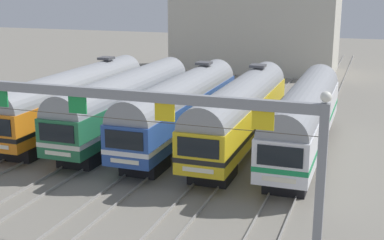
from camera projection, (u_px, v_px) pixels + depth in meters
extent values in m
plane|color=gray|center=(182.00, 142.00, 37.72)|extent=(160.00, 160.00, 0.00)
cube|color=gray|center=(156.00, 89.00, 56.18)|extent=(0.07, 70.00, 0.15)
cube|color=gray|center=(168.00, 90.00, 55.72)|extent=(0.07, 70.00, 0.15)
cube|color=gray|center=(194.00, 92.00, 54.83)|extent=(0.07, 70.00, 0.15)
cube|color=gray|center=(207.00, 93.00, 54.37)|extent=(0.07, 70.00, 0.15)
cube|color=gray|center=(233.00, 95.00, 53.47)|extent=(0.07, 70.00, 0.15)
cube|color=gray|center=(247.00, 96.00, 53.02)|extent=(0.07, 70.00, 0.15)
cube|color=gray|center=(275.00, 97.00, 52.12)|extent=(0.07, 70.00, 0.15)
cube|color=gray|center=(290.00, 98.00, 51.66)|extent=(0.07, 70.00, 0.15)
cube|color=gray|center=(319.00, 100.00, 50.77)|extent=(0.07, 70.00, 0.15)
cube|color=gray|center=(335.00, 102.00, 50.31)|extent=(0.07, 70.00, 0.15)
cube|color=orange|center=(76.00, 103.00, 39.87)|extent=(2.85, 18.00, 2.35)
cube|color=black|center=(76.00, 108.00, 39.96)|extent=(2.88, 18.02, 0.28)
cylinder|color=gray|center=(75.00, 88.00, 39.58)|extent=(2.74, 17.64, 2.74)
cube|color=black|center=(26.00, 149.00, 34.53)|extent=(2.28, 2.60, 1.05)
cube|color=black|center=(115.00, 107.00, 46.06)|extent=(2.28, 2.60, 1.05)
cube|color=#4C4C51|center=(106.00, 58.00, 43.80)|extent=(1.10, 1.10, 0.20)
cube|color=#236B42|center=(127.00, 107.00, 38.52)|extent=(2.85, 18.00, 2.35)
cube|color=silver|center=(127.00, 112.00, 38.61)|extent=(2.88, 18.02, 0.28)
cylinder|color=gray|center=(126.00, 91.00, 38.22)|extent=(2.74, 17.64, 2.74)
cube|color=black|center=(56.00, 133.00, 30.15)|extent=(2.28, 0.06, 1.03)
cube|color=silver|center=(58.00, 154.00, 30.46)|extent=(1.71, 0.05, 0.24)
cube|color=black|center=(83.00, 155.00, 33.18)|extent=(2.28, 2.60, 1.05)
cube|color=black|center=(160.00, 111.00, 44.70)|extent=(2.28, 2.60, 1.05)
cube|color=#284C9E|center=(182.00, 112.00, 37.16)|extent=(2.85, 18.00, 2.35)
cube|color=white|center=(182.00, 117.00, 37.25)|extent=(2.88, 18.02, 0.28)
cylinder|color=gray|center=(181.00, 95.00, 36.87)|extent=(2.74, 17.64, 2.74)
cube|color=black|center=(124.00, 140.00, 28.80)|extent=(2.28, 0.06, 1.03)
cube|color=silver|center=(125.00, 162.00, 29.10)|extent=(1.71, 0.05, 0.24)
cube|color=black|center=(145.00, 163.00, 31.83)|extent=(2.28, 2.60, 1.05)
cube|color=black|center=(208.00, 115.00, 43.35)|extent=(2.28, 2.60, 1.05)
cube|color=#4C4C51|center=(204.00, 63.00, 41.09)|extent=(1.10, 1.10, 0.20)
cube|color=gold|center=(241.00, 117.00, 35.81)|extent=(2.85, 18.00, 2.35)
cube|color=black|center=(240.00, 122.00, 35.90)|extent=(2.88, 18.02, 0.28)
cylinder|color=gray|center=(241.00, 100.00, 35.52)|extent=(2.74, 17.64, 2.74)
cube|color=black|center=(198.00, 148.00, 27.45)|extent=(2.28, 0.06, 1.03)
cube|color=silver|center=(198.00, 170.00, 27.75)|extent=(1.71, 0.05, 0.24)
cube|color=black|center=(213.00, 171.00, 30.48)|extent=(2.28, 2.60, 1.05)
cube|color=black|center=(260.00, 119.00, 42.00)|extent=(2.28, 2.60, 1.05)
cube|color=#4C4C51|center=(258.00, 66.00, 39.74)|extent=(1.10, 1.10, 0.20)
cube|color=white|center=(304.00, 122.00, 34.46)|extent=(2.85, 18.00, 2.35)
cube|color=#198C4C|center=(304.00, 127.00, 34.55)|extent=(2.88, 18.02, 0.28)
cylinder|color=gray|center=(305.00, 104.00, 34.17)|extent=(2.74, 17.64, 2.74)
cube|color=black|center=(280.00, 156.00, 26.09)|extent=(2.28, 0.06, 1.03)
cube|color=silver|center=(279.00, 180.00, 26.40)|extent=(1.71, 0.05, 0.24)
cube|color=black|center=(287.00, 179.00, 29.12)|extent=(2.28, 2.60, 1.05)
cube|color=black|center=(314.00, 124.00, 40.64)|extent=(2.28, 2.60, 1.05)
cube|color=gray|center=(321.00, 183.00, 21.09)|extent=(0.36, 0.36, 6.50)
cube|color=gray|center=(77.00, 91.00, 23.81)|extent=(21.78, 0.32, 0.44)
cube|color=#198C3F|center=(0.00, 98.00, 25.32)|extent=(0.90, 0.08, 0.80)
cube|color=#198C3F|center=(78.00, 105.00, 23.97)|extent=(0.90, 0.08, 0.80)
cube|color=yellow|center=(165.00, 112.00, 22.62)|extent=(0.90, 0.08, 0.80)
cube|color=yellow|center=(263.00, 120.00, 21.26)|extent=(0.90, 0.08, 0.80)
sphere|color=white|center=(326.00, 97.00, 20.22)|extent=(0.44, 0.44, 0.44)
cylinder|color=#3F382D|center=(78.00, 115.00, 24.09)|extent=(21.78, 0.03, 0.03)
cube|color=beige|center=(256.00, 33.00, 67.87)|extent=(20.18, 10.00, 9.67)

